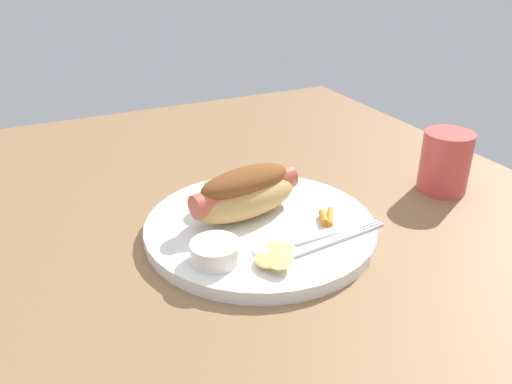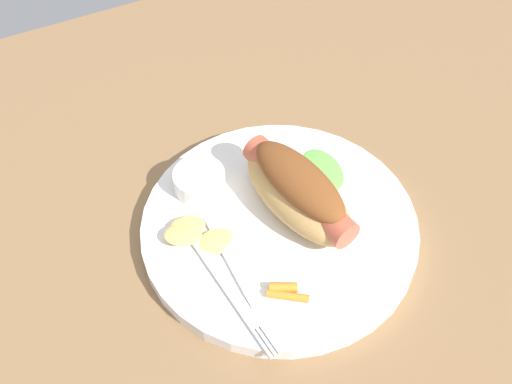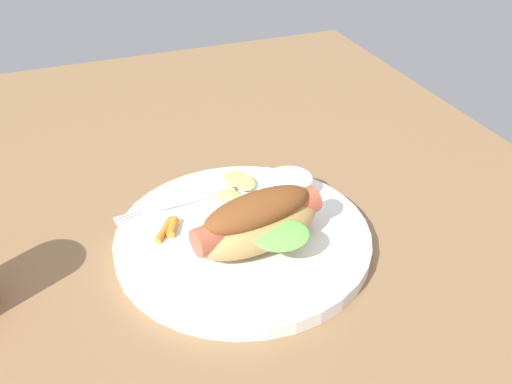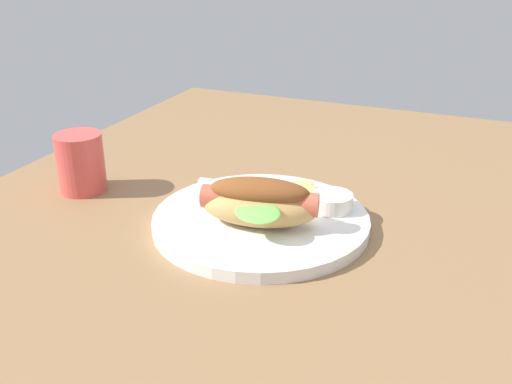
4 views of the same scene
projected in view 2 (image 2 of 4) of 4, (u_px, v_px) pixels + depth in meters
ground_plane at (251, 249)px, 72.77cm from camera, size 120.00×90.00×1.80cm
plate at (278, 226)px, 72.54cm from camera, size 28.79×28.79×1.60cm
hot_dog at (299, 190)px, 70.46cm from camera, size 10.85×15.96×6.33cm
sauce_ramekin at (199, 181)px, 73.99cm from camera, size 5.56×5.56×2.23cm
fork at (231, 291)px, 66.42cm from camera, size 2.78×15.12×0.40cm
knife at (240, 273)px, 67.72cm from camera, size 1.48×15.21×0.36cm
chips_pile at (196, 235)px, 70.13cm from camera, size 7.50×6.47×1.33cm
carrot_garnish at (286, 291)px, 66.13cm from camera, size 4.11×3.49×0.99cm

